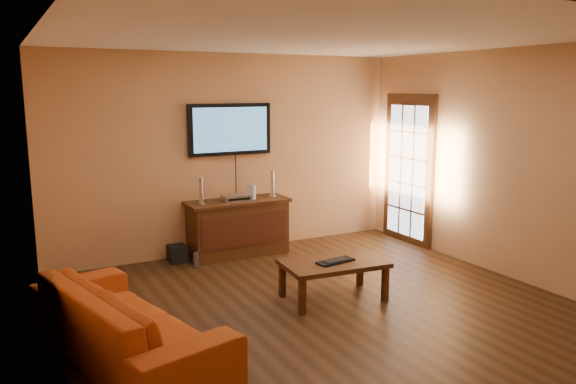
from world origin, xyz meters
TOP-DOWN VIEW (x-y plane):
  - ground_plane at (0.00, 0.00)m, footprint 5.00×5.00m
  - room_walls at (0.00, 0.62)m, footprint 5.00×5.00m
  - french_door at (2.46, 1.70)m, footprint 0.07×1.02m
  - media_console at (-0.01, 2.23)m, footprint 1.39×0.53m
  - television at (-0.01, 2.45)m, footprint 1.17×0.08m
  - coffee_table at (0.24, 0.24)m, footprint 1.14×0.75m
  - sofa at (-2.00, -0.08)m, footprint 1.15×2.28m
  - speaker_left at (-0.53, 2.22)m, footprint 0.10×0.10m
  - speaker_right at (0.53, 2.26)m, footprint 0.10×0.10m
  - av_receiver at (-0.04, 2.21)m, footprint 0.37×0.27m
  - game_console at (0.19, 2.23)m, footprint 0.08×0.15m
  - subwoofer at (-0.85, 2.30)m, footprint 0.23×0.23m
  - bottle at (-0.70, 1.95)m, footprint 0.07×0.07m
  - keyboard at (0.24, 0.19)m, footprint 0.44×0.22m

SIDE VIEW (x-z plane):
  - ground_plane at x=0.00m, z-range 0.00..0.00m
  - bottle at x=-0.70m, z-range -0.01..0.20m
  - subwoofer at x=-0.85m, z-range 0.00..0.22m
  - coffee_table at x=0.24m, z-range 0.16..0.58m
  - media_console at x=-0.01m, z-range 0.00..0.76m
  - sofa at x=-2.00m, z-range 0.00..0.86m
  - keyboard at x=0.24m, z-range 0.42..0.45m
  - av_receiver at x=-0.04m, z-range 0.76..0.84m
  - game_console at x=0.19m, z-range 0.76..0.95m
  - speaker_left at x=-0.53m, z-range 0.74..1.09m
  - speaker_right at x=0.53m, z-range 0.74..1.09m
  - french_door at x=2.46m, z-range -0.06..2.16m
  - room_walls at x=0.00m, z-range -0.81..4.19m
  - television at x=-0.01m, z-range 1.34..2.04m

